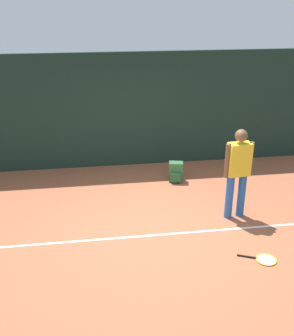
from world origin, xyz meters
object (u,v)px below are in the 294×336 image
(tennis_player, at_px, (238,169))
(backpack, at_px, (176,172))
(tennis_racket, at_px, (264,259))
(tennis_ball_near_player, at_px, (239,206))

(tennis_player, distance_m, backpack, 1.98)
(backpack, bearing_deg, tennis_player, -53.51)
(tennis_player, relative_size, tennis_racket, 2.69)
(tennis_racket, distance_m, backpack, 3.15)
(tennis_racket, xyz_separation_m, backpack, (-0.78, 3.04, 0.20))
(tennis_racket, distance_m, tennis_ball_near_player, 1.67)
(backpack, relative_size, tennis_ball_near_player, 6.67)
(tennis_racket, bearing_deg, tennis_player, 114.48)
(tennis_player, bearing_deg, backpack, -71.29)
(tennis_player, height_order, backpack, tennis_player)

